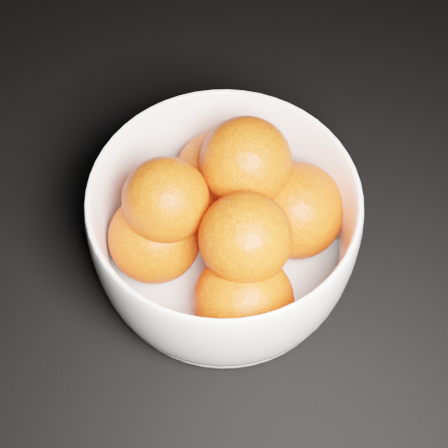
% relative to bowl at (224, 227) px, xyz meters
% --- Properties ---
extents(bowl, '(0.24, 0.24, 0.12)m').
position_rel_bowl_xyz_m(bowl, '(0.00, 0.00, 0.00)').
color(bowl, white).
rests_on(bowl, ground).
extents(orange_pile, '(0.19, 0.19, 0.13)m').
position_rel_bowl_xyz_m(orange_pile, '(0.00, 0.00, 0.01)').
color(orange_pile, '#ED3B0B').
rests_on(orange_pile, bowl).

